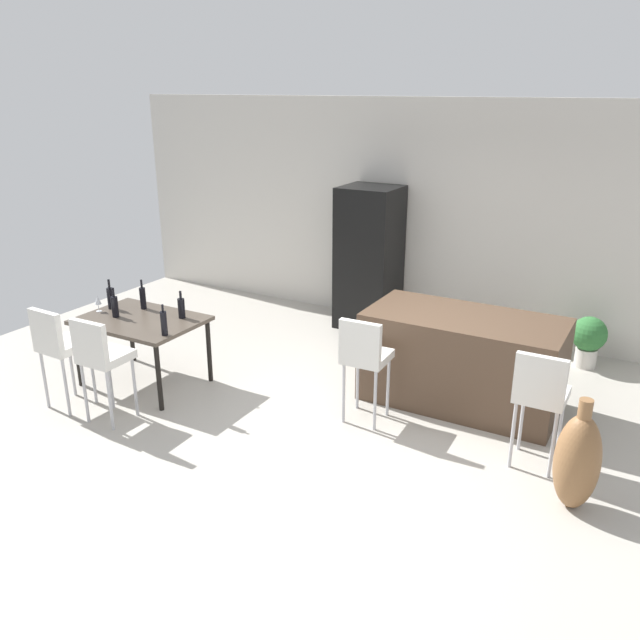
# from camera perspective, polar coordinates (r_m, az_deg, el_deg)

# --- Properties ---
(ground_plane) EXTENTS (10.00, 10.00, 0.00)m
(ground_plane) POSITION_cam_1_polar(r_m,az_deg,el_deg) (6.20, 3.20, -9.16)
(ground_plane) COLOR #ADA89E
(back_wall) EXTENTS (10.00, 0.12, 2.90)m
(back_wall) POSITION_cam_1_polar(r_m,az_deg,el_deg) (8.30, 12.55, 8.68)
(back_wall) COLOR beige
(back_wall) RESTS_ON ground_plane
(kitchen_island) EXTENTS (1.90, 0.94, 0.92)m
(kitchen_island) POSITION_cam_1_polar(r_m,az_deg,el_deg) (6.55, 12.50, -3.47)
(kitchen_island) COLOR #4C3828
(kitchen_island) RESTS_ON ground_plane
(bar_chair_left) EXTENTS (0.41, 0.41, 1.05)m
(bar_chair_left) POSITION_cam_1_polar(r_m,az_deg,el_deg) (5.94, 3.96, -3.03)
(bar_chair_left) COLOR silver
(bar_chair_left) RESTS_ON ground_plane
(bar_chair_middle) EXTENTS (0.40, 0.40, 1.05)m
(bar_chair_middle) POSITION_cam_1_polar(r_m,az_deg,el_deg) (5.52, 18.98, -6.03)
(bar_chair_middle) COLOR silver
(bar_chair_middle) RESTS_ON ground_plane
(dining_table) EXTENTS (1.26, 0.89, 0.74)m
(dining_table) POSITION_cam_1_polar(r_m,az_deg,el_deg) (6.98, -15.60, -0.41)
(dining_table) COLOR #4C4238
(dining_table) RESTS_ON ground_plane
(dining_chair_near) EXTENTS (0.42, 0.42, 1.05)m
(dining_chair_near) POSITION_cam_1_polar(r_m,az_deg,el_deg) (6.68, -22.20, -1.86)
(dining_chair_near) COLOR silver
(dining_chair_near) RESTS_ON ground_plane
(dining_chair_far) EXTENTS (0.41, 0.41, 1.05)m
(dining_chair_far) POSITION_cam_1_polar(r_m,az_deg,el_deg) (6.26, -18.90, -2.86)
(dining_chair_far) COLOR silver
(dining_chair_far) RESTS_ON ground_plane
(wine_bottle_far) EXTENTS (0.07, 0.07, 0.29)m
(wine_bottle_far) POSITION_cam_1_polar(r_m,az_deg,el_deg) (6.83, -12.19, 1.07)
(wine_bottle_far) COLOR black
(wine_bottle_far) RESTS_ON dining_table
(wine_bottle_inner) EXTENTS (0.07, 0.07, 0.33)m
(wine_bottle_inner) POSITION_cam_1_polar(r_m,az_deg,el_deg) (7.32, -18.08, 1.90)
(wine_bottle_inner) COLOR black
(wine_bottle_inner) RESTS_ON dining_table
(wine_bottle_corner) EXTENTS (0.06, 0.06, 0.33)m
(wine_bottle_corner) POSITION_cam_1_polar(r_m,az_deg,el_deg) (7.21, -15.44, 1.93)
(wine_bottle_corner) COLOR black
(wine_bottle_corner) RESTS_ON dining_table
(wine_bottle_left) EXTENTS (0.07, 0.07, 0.32)m
(wine_bottle_left) POSITION_cam_1_polar(r_m,az_deg,el_deg) (7.04, -17.73, 1.18)
(wine_bottle_left) COLOR black
(wine_bottle_left) RESTS_ON dining_table
(wine_bottle_end) EXTENTS (0.06, 0.06, 0.31)m
(wine_bottle_end) POSITION_cam_1_polar(r_m,az_deg,el_deg) (6.39, -13.68, -0.25)
(wine_bottle_end) COLOR black
(wine_bottle_end) RESTS_ON dining_table
(wine_glass_middle) EXTENTS (0.07, 0.07, 0.17)m
(wine_glass_middle) POSITION_cam_1_polar(r_m,az_deg,el_deg) (7.27, -19.11, 1.65)
(wine_glass_middle) COLOR silver
(wine_glass_middle) RESTS_ON dining_table
(refrigerator) EXTENTS (0.72, 0.68, 1.84)m
(refrigerator) POSITION_cam_1_polar(r_m,az_deg,el_deg) (8.39, 4.37, 5.50)
(refrigerator) COLOR black
(refrigerator) RESTS_ON ground_plane
(floor_vase) EXTENTS (0.34, 0.34, 0.91)m
(floor_vase) POSITION_cam_1_polar(r_m,az_deg,el_deg) (5.25, 21.84, -11.54)
(floor_vase) COLOR brown
(floor_vase) RESTS_ON ground_plane
(potted_plant) EXTENTS (0.39, 0.39, 0.59)m
(potted_plant) POSITION_cam_1_polar(r_m,az_deg,el_deg) (7.85, 22.71, -1.47)
(potted_plant) COLOR beige
(potted_plant) RESTS_ON ground_plane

